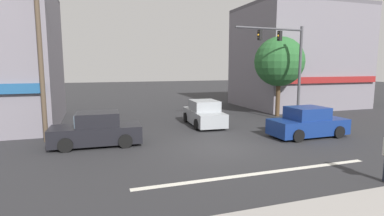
# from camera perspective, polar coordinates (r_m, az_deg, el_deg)

# --- Properties ---
(ground_plane) EXTENTS (120.00, 120.00, 0.00)m
(ground_plane) POSITION_cam_1_polar(r_m,az_deg,el_deg) (13.89, 5.33, -7.52)
(ground_plane) COLOR #2B2B2D
(lane_marking_stripe) EXTENTS (9.00, 0.24, 0.01)m
(lane_marking_stripe) POSITION_cam_1_polar(r_m,az_deg,el_deg) (10.93, 12.94, -12.01)
(lane_marking_stripe) COLOR silver
(lane_marking_stripe) RESTS_ON ground
(building_right_corner) EXTENTS (10.19, 8.25, 9.07)m
(building_right_corner) POSITION_cam_1_polar(r_m,az_deg,el_deg) (29.77, 19.42, 9.13)
(building_right_corner) COLOR slate
(building_right_corner) RESTS_ON ground
(street_tree) EXTENTS (3.61, 3.61, 5.84)m
(street_tree) POSITION_cam_1_polar(r_m,az_deg,el_deg) (23.01, 16.29, 8.46)
(street_tree) COLOR #4C3823
(street_tree) RESTS_ON ground
(utility_pole_near_left) EXTENTS (1.40, 0.22, 8.12)m
(utility_pole_near_left) POSITION_cam_1_polar(r_m,az_deg,el_deg) (16.12, -26.91, 8.92)
(utility_pole_near_left) COLOR brown
(utility_pole_near_left) RESTS_ON ground
(traffic_light_mast) EXTENTS (4.89, 0.40, 6.20)m
(traffic_light_mast) POSITION_cam_1_polar(r_m,az_deg,el_deg) (20.03, 17.82, 8.96)
(traffic_light_mast) COLOR #47474C
(traffic_light_mast) RESTS_ON ground
(sedan_waiting_far) EXTENTS (4.17, 2.01, 1.58)m
(sedan_waiting_far) POSITION_cam_1_polar(r_m,az_deg,el_deg) (14.75, -17.70, -4.11)
(sedan_waiting_far) COLOR black
(sedan_waiting_far) RESTS_ON ground
(sedan_approaching_near) EXTENTS (2.05, 4.18, 1.58)m
(sedan_approaching_near) POSITION_cam_1_polar(r_m,az_deg,el_deg) (18.87, 2.28, -1.15)
(sedan_approaching_near) COLOR #999EA3
(sedan_approaching_near) RESTS_ON ground
(sedan_parked_curbside) EXTENTS (4.12, 1.91, 1.58)m
(sedan_parked_curbside) POSITION_cam_1_polar(r_m,az_deg,el_deg) (16.95, 21.18, -2.73)
(sedan_parked_curbside) COLOR navy
(sedan_parked_curbside) RESTS_ON ground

